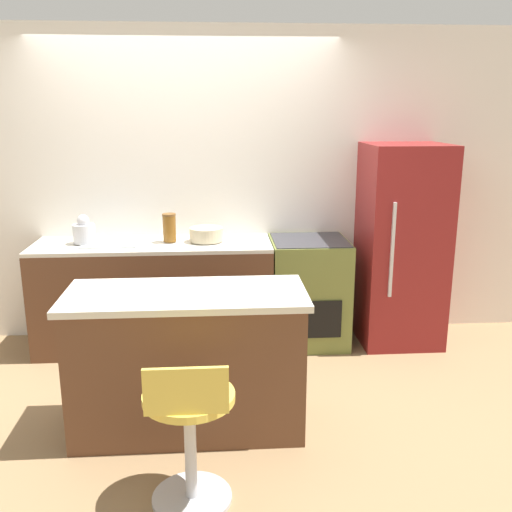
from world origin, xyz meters
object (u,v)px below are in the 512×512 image
object	(u,v)px
refrigerator	(401,246)
stool_chair	(190,429)
oven_range	(308,291)
mixing_bowl	(206,234)
kettle	(84,231)

from	to	relation	value
refrigerator	stool_chair	world-z (taller)	refrigerator
oven_range	refrigerator	size ratio (longest dim) A/B	0.54
oven_range	refrigerator	distance (m)	0.86
refrigerator	mixing_bowl	world-z (taller)	refrigerator
oven_range	mixing_bowl	xyz separation A→B (m)	(-0.85, 0.02, 0.50)
refrigerator	oven_range	bearing A→B (deg)	179.23
oven_range	kettle	xyz separation A→B (m)	(-1.82, 0.02, 0.54)
oven_range	mixing_bowl	distance (m)	0.99
oven_range	mixing_bowl	size ratio (longest dim) A/B	3.29
oven_range	stool_chair	world-z (taller)	oven_range
oven_range	stool_chair	xyz separation A→B (m)	(-0.91, -2.02, -0.02)
stool_chair	mixing_bowl	distance (m)	2.10
refrigerator	kettle	world-z (taller)	refrigerator
kettle	oven_range	bearing A→B (deg)	-0.52
oven_range	kettle	world-z (taller)	kettle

